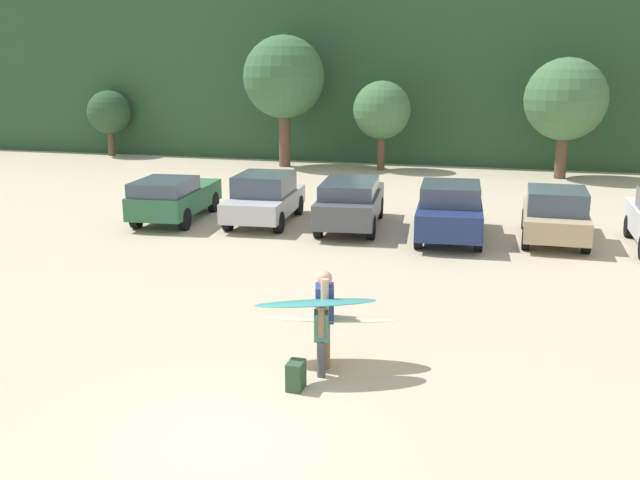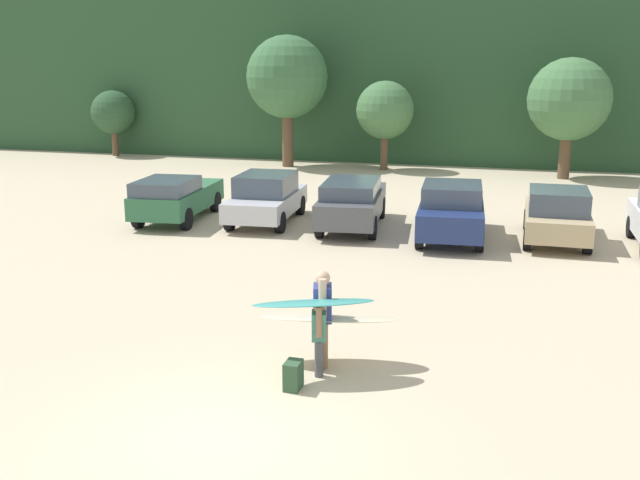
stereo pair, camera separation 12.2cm
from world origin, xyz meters
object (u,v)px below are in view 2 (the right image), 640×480
at_px(parked_car_dark_gray, 352,202).
at_px(surfboard_cream, 329,318).
at_px(surfboard_teal, 314,303).
at_px(person_child, 319,333).
at_px(backpack_dropped, 293,375).
at_px(person_adult, 323,312).
at_px(parked_car_tan, 557,215).
at_px(parked_car_forest_green, 176,197).
at_px(parked_car_silver, 266,197).
at_px(parked_car_navy, 451,210).

relative_size(parked_car_dark_gray, surfboard_cream, 1.96).
height_order(surfboard_cream, surfboard_teal, surfboard_teal).
bearing_deg(person_child, surfboard_teal, 36.26).
bearing_deg(surfboard_teal, backpack_dropped, 50.15).
bearing_deg(person_adult, surfboard_cream, -137.46).
bearing_deg(surfboard_cream, person_adult, 46.49).
bearing_deg(surfboard_teal, parked_car_tan, -134.79).
relative_size(person_child, surfboard_teal, 0.62).
bearing_deg(person_child, parked_car_forest_green, -68.18).
relative_size(parked_car_silver, person_child, 3.39).
bearing_deg(parked_car_tan, person_child, 158.86).
height_order(parked_car_silver, parked_car_tan, parked_car_silver).
xyz_separation_m(parked_car_silver, parked_car_dark_gray, (2.80, -0.02, 0.02)).
bearing_deg(parked_car_forest_green, parked_car_silver, -84.61).
bearing_deg(parked_car_dark_gray, parked_car_tan, -97.48).
relative_size(parked_car_dark_gray, parked_car_tan, 1.18).
bearing_deg(parked_car_silver, parked_car_tan, -95.62).
bearing_deg(parked_car_tan, backpack_dropped, 158.95).
xyz_separation_m(parked_car_dark_gray, surfboard_cream, (2.04, -10.03, -0.03)).
relative_size(person_adult, person_child, 1.31).
distance_m(parked_car_forest_green, backpack_dropped, 12.98).
bearing_deg(surfboard_cream, person_child, 74.33).
bearing_deg(parked_car_tan, parked_car_forest_green, 91.95).
relative_size(parked_car_navy, surfboard_teal, 2.21).
xyz_separation_m(parked_car_forest_green, parked_car_tan, (11.63, 0.47, -0.01)).
relative_size(parked_car_silver, parked_car_navy, 0.96).
distance_m(parked_car_forest_green, surfboard_cream, 12.21).
bearing_deg(person_adult, parked_car_silver, -80.71).
xyz_separation_m(parked_car_navy, person_child, (-1.06, -9.99, -0.13)).
bearing_deg(parked_car_forest_green, parked_car_dark_gray, -90.47).
bearing_deg(parked_car_forest_green, parked_car_tan, -93.82).
height_order(surfboard_teal, backpack_dropped, surfboard_teal).
height_order(parked_car_tan, person_adult, person_adult).
height_order(parked_car_dark_gray, person_child, parked_car_dark_gray).
height_order(person_child, backpack_dropped, person_child).
xyz_separation_m(parked_car_navy, surfboard_teal, (-1.12, -10.07, 0.40)).
height_order(person_adult, surfboard_cream, person_adult).
xyz_separation_m(person_child, surfboard_teal, (-0.06, -0.08, 0.53)).
distance_m(parked_car_navy, person_child, 10.05).
bearing_deg(backpack_dropped, surfboard_teal, 74.01).
bearing_deg(parked_car_silver, backpack_dropped, -162.64).
xyz_separation_m(parked_car_forest_green, backpack_dropped, (7.45, -10.62, -0.56)).
height_order(parked_car_navy, person_adult, person_adult).
height_order(parked_car_forest_green, surfboard_teal, parked_car_forest_green).
xyz_separation_m(parked_car_navy, person_adult, (-1.10, -9.62, 0.09)).
distance_m(parked_car_dark_gray, backpack_dropped, 11.34).
bearing_deg(parked_car_navy, parked_car_silver, 79.84).
relative_size(parked_car_dark_gray, person_adult, 2.87).
bearing_deg(parked_car_navy, person_adult, 168.78).
relative_size(parked_car_dark_gray, surfboard_teal, 2.34).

